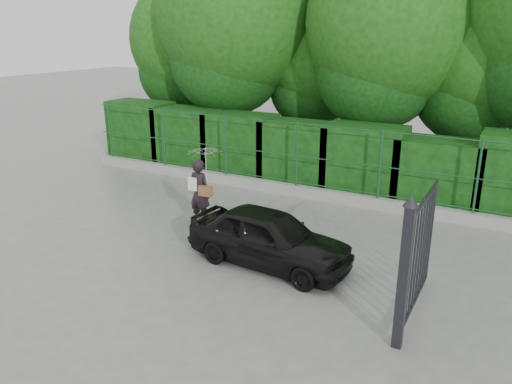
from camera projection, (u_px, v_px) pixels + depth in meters
The scene contains 8 objects.
ground at pixel (191, 252), 10.49m from camera, with size 80.00×80.00×0.00m, color gray.
kerb at pixel (283, 188), 14.19m from camera, with size 14.00×0.25×0.30m, color #9E9E99.
fence at pixel (291, 153), 13.77m from camera, with size 14.13×0.06×1.80m.
hedge at pixel (296, 152), 14.80m from camera, with size 14.20×1.20×2.10m.
trees at pixel (367, 24), 14.98m from camera, with size 17.10×6.15×8.08m.
gate at pixel (411, 261), 7.42m from camera, with size 0.22×2.33×2.36m.
woman at pixel (203, 175), 11.61m from camera, with size 0.88×0.86×1.90m.
car at pixel (269, 237), 9.81m from camera, with size 1.35×3.35×1.14m, color black.
Camera 1 is at (5.79, -7.74, 4.48)m, focal length 35.00 mm.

